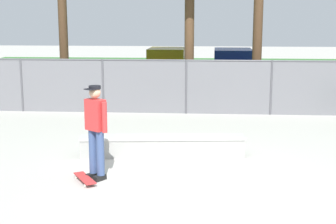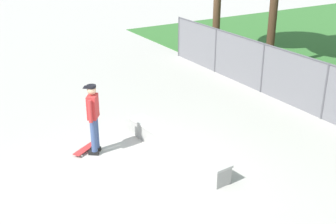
{
  "view_description": "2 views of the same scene",
  "coord_description": "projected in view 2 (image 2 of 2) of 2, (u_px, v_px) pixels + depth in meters",
  "views": [
    {
      "loc": [
        0.55,
        -9.74,
        3.18
      ],
      "look_at": [
        -0.19,
        0.75,
        1.11
      ],
      "focal_mm": 53.81,
      "sensor_mm": 36.0,
      "label": 1
    },
    {
      "loc": [
        7.98,
        -3.98,
        5.39
      ],
      "look_at": [
        -0.76,
        1.26,
        1.03
      ],
      "focal_mm": 46.76,
      "sensor_mm": 36.0,
      "label": 2
    }
  ],
  "objects": [
    {
      "name": "chainlink_fence",
      "position": [
        325.0,
        89.0,
        12.85
      ],
      "size": [
        16.23,
        0.07,
        1.74
      ],
      "color": "#4C4C51",
      "rests_on": "ground"
    },
    {
      "name": "skateboarder",
      "position": [
        93.0,
        116.0,
        10.85
      ],
      "size": [
        0.5,
        0.43,
        1.84
      ],
      "color": "black",
      "rests_on": "ground"
    },
    {
      "name": "skateboard",
      "position": [
        85.0,
        149.0,
        11.29
      ],
      "size": [
        0.59,
        0.79,
        0.09
      ],
      "color": "red",
      "rests_on": "ground"
    },
    {
      "name": "concrete_ledge",
      "position": [
        175.0,
        146.0,
        11.05
      ],
      "size": [
        3.73,
        0.83,
        0.47
      ],
      "color": "#999993",
      "rests_on": "ground"
    },
    {
      "name": "ground_plane",
      "position": [
        139.0,
        174.0,
        10.29
      ],
      "size": [
        80.0,
        80.0,
        0.0
      ],
      "primitive_type": "plane",
      "color": "#ADAAA3"
    }
  ]
}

